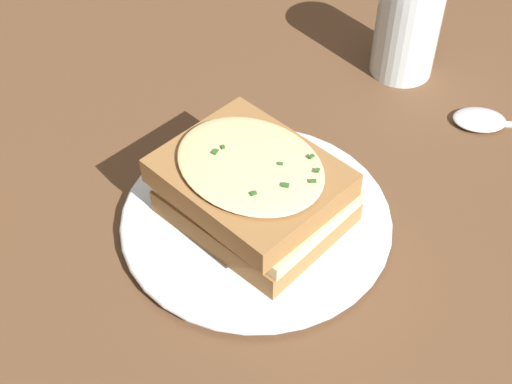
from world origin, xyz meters
TOP-DOWN VIEW (x-y plane):
  - ground_plane at (0.00, 0.00)m, footprint 2.40×2.40m
  - dinner_plate at (0.01, 0.01)m, footprint 0.25×0.25m
  - sandwich at (0.01, 0.01)m, footprint 0.19×0.18m
  - water_glass at (0.19, -0.22)m, footprint 0.07×0.07m
  - spoon at (0.07, -0.27)m, footprint 0.08×0.16m

SIDE VIEW (x-z plane):
  - ground_plane at x=0.00m, z-range 0.00..0.00m
  - spoon at x=0.07m, z-range 0.00..0.01m
  - dinner_plate at x=0.01m, z-range 0.00..0.02m
  - sandwich at x=0.01m, z-range 0.01..0.09m
  - water_glass at x=0.19m, z-range 0.00..0.12m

